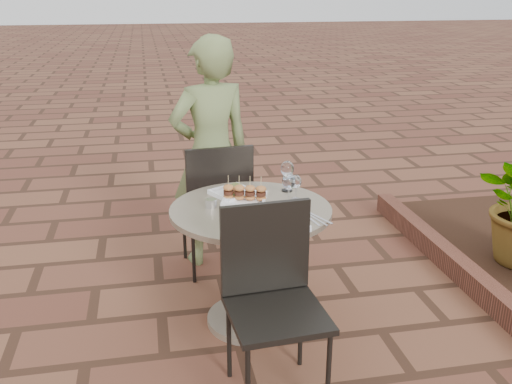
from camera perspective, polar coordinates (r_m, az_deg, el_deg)
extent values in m
plane|color=brown|center=(3.28, -1.57, -15.25)|extent=(60.00, 60.00, 0.00)
cylinder|color=gray|center=(3.48, -0.50, -12.51)|extent=(0.52, 0.52, 0.04)
cylinder|color=gray|center=(3.32, -0.51, -7.69)|extent=(0.08, 0.08, 0.70)
cylinder|color=gray|center=(3.17, -0.53, -1.82)|extent=(0.90, 0.90, 0.03)
cube|color=black|center=(3.94, -4.16, -1.55)|extent=(0.48, 0.48, 0.03)
cube|color=black|center=(3.67, -3.60, 0.99)|extent=(0.44, 0.07, 0.46)
cylinder|color=black|center=(4.24, -2.11, -3.29)|extent=(0.02, 0.02, 0.44)
cylinder|color=black|center=(4.17, -7.19, -3.83)|extent=(0.02, 0.02, 0.44)
cylinder|color=black|center=(3.90, -0.75, -5.40)|extent=(0.02, 0.02, 0.44)
cylinder|color=black|center=(3.83, -6.27, -6.04)|extent=(0.02, 0.02, 0.44)
cube|color=black|center=(2.71, 2.12, -12.10)|extent=(0.47, 0.47, 0.03)
cube|color=black|center=(2.76, 0.95, -5.57)|extent=(0.44, 0.06, 0.46)
cylinder|color=black|center=(2.75, 7.25, -17.56)|extent=(0.02, 0.02, 0.44)
cylinder|color=black|center=(2.95, -2.72, -14.52)|extent=(0.02, 0.02, 0.44)
cylinder|color=black|center=(3.04, 4.49, -13.43)|extent=(0.02, 0.02, 0.44)
imported|color=olive|center=(3.95, -4.53, 3.86)|extent=(0.66, 0.52, 1.60)
cube|color=white|center=(3.35, -2.28, -0.19)|extent=(0.30, 0.30, 0.01)
cube|color=#DD854E|center=(3.34, -2.29, 0.31)|extent=(0.11, 0.10, 0.03)
cube|color=brown|center=(3.34, -2.30, 0.63)|extent=(0.11, 0.10, 0.01)
cube|color=white|center=(3.25, -1.13, -0.88)|extent=(0.30, 0.30, 0.01)
cube|color=white|center=(2.92, 2.14, -3.30)|extent=(0.30, 0.30, 0.01)
ellipsoid|color=#EC6172|center=(2.85, 1.60, -3.56)|extent=(0.05, 0.04, 0.02)
cylinder|color=white|center=(3.21, 3.27, -1.18)|extent=(0.06, 0.06, 0.00)
cylinder|color=white|center=(3.20, 3.28, -0.47)|extent=(0.01, 0.01, 0.08)
ellipsoid|color=white|center=(3.17, 3.31, 1.04)|extent=(0.08, 0.08, 0.10)
cylinder|color=white|center=(3.17, 3.31, 0.95)|extent=(0.06, 0.06, 0.04)
cylinder|color=white|center=(3.42, 3.11, 0.17)|extent=(0.07, 0.07, 0.00)
cylinder|color=white|center=(3.41, 3.12, 0.86)|extent=(0.01, 0.01, 0.08)
ellipsoid|color=white|center=(3.38, 3.15, 2.32)|extent=(0.08, 0.08, 0.10)
cylinder|color=white|center=(3.29, 3.99, -0.69)|extent=(0.05, 0.05, 0.00)
cylinder|color=white|center=(3.28, 4.00, -0.13)|extent=(0.01, 0.01, 0.07)
ellipsoid|color=white|center=(3.26, 4.03, 1.06)|extent=(0.06, 0.06, 0.08)
cylinder|color=silver|center=(3.17, -4.52, -1.12)|extent=(0.07, 0.07, 0.05)
cube|color=brown|center=(4.01, 21.09, -8.43)|extent=(0.12, 3.00, 0.15)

